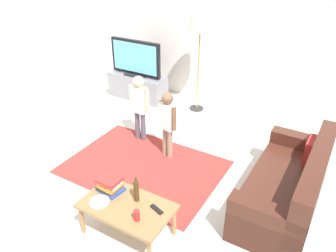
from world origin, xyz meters
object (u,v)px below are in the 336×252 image
object	(u,v)px
couch	(291,189)
soda_can	(137,215)
floor_lamp	(200,29)
book_stack	(110,185)
plate	(99,202)
child_near_tv	(139,103)
tv_stand	(138,87)
coffee_table	(127,208)
bottle	(136,190)
child_center	(167,119)
tv	(136,58)
tv_remote	(157,209)

from	to	relation	value
couch	soda_can	size ratio (longest dim) A/B	15.00
floor_lamp	soda_can	bearing A→B (deg)	-73.94
book_stack	plate	bearing A→B (deg)	-85.81
floor_lamp	plate	world-z (taller)	floor_lamp
child_near_tv	soda_can	bearing A→B (deg)	-56.00
tv_stand	coffee_table	size ratio (longest dim) A/B	1.20
tv_stand	child_near_tv	world-z (taller)	child_near_tv
floor_lamp	bottle	distance (m)	3.35
floor_lamp	book_stack	world-z (taller)	floor_lamp
child_center	bottle	distance (m)	1.52
tv	bottle	distance (m)	3.59
couch	coffee_table	bearing A→B (deg)	-137.04
tv_remote	soda_can	size ratio (longest dim) A/B	1.42
tv	couch	xyz separation A→B (m)	(3.47, -1.70, -0.56)
tv	couch	bearing A→B (deg)	-26.07
book_stack	soda_can	bearing A→B (deg)	-22.41
tv_stand	couch	world-z (taller)	couch
tv_stand	tv	distance (m)	0.60
tv	floor_lamp	xyz separation A→B (m)	(1.28, 0.17, 0.70)
bottle	plate	xyz separation A→B (m)	(-0.33, -0.24, -0.13)
book_stack	child_center	bearing A→B (deg)	94.67
bottle	tv_remote	world-z (taller)	bottle
book_stack	bottle	distance (m)	0.35
couch	plate	size ratio (longest dim) A/B	8.18
floor_lamp	soda_can	xyz separation A→B (m)	(0.96, -3.34, -1.06)
tv_stand	book_stack	xyz separation A→B (m)	(1.72, -2.97, 0.26)
child_near_tv	child_center	distance (m)	0.66
couch	child_center	distance (m)	1.91
book_stack	soda_can	distance (m)	0.56
tv	tv_remote	size ratio (longest dim) A/B	6.47
floor_lamp	child_near_tv	bearing A→B (deg)	-101.75
couch	bottle	distance (m)	1.88
couch	tv_remote	bearing A→B (deg)	-132.10
couch	coffee_table	distance (m)	1.98
child_near_tv	soda_can	xyz separation A→B (m)	(1.27, -1.88, -0.19)
tv_remote	plate	world-z (taller)	plate
child_near_tv	bottle	distance (m)	1.97
tv_stand	plate	bearing A→B (deg)	-61.36
tv	tv_remote	world-z (taller)	tv
tv	book_stack	world-z (taller)	tv
child_center	tv_remote	distance (m)	1.65
tv	couch	distance (m)	3.90
tv	book_stack	size ratio (longest dim) A/B	3.61
child_near_tv	coffee_table	world-z (taller)	child_near_tv
soda_can	plate	distance (m)	0.50
couch	floor_lamp	bearing A→B (deg)	139.50
tv	bottle	size ratio (longest dim) A/B	3.37
plate	floor_lamp	bearing A→B (deg)	97.87
book_stack	plate	xyz separation A→B (m)	(0.02, -0.21, -0.08)
tv	child_near_tv	bearing A→B (deg)	-52.91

